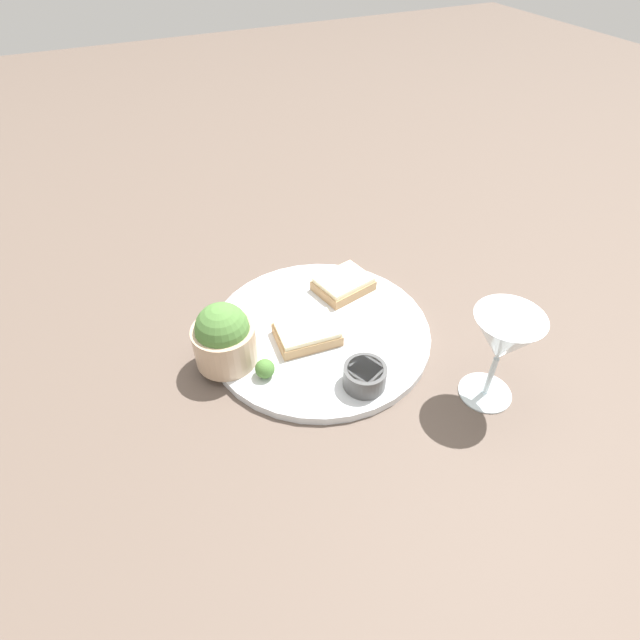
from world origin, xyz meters
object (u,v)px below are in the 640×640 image
Objects in this scene: salad_bowl at (223,336)px; sauce_ramekin at (365,375)px; wine_glass at (503,341)px; cheese_toast_far at (343,284)px; cheese_toast_near at (307,333)px.

sauce_ramekin is at bearing -39.43° from salad_bowl.
wine_glass reaches higher than sauce_ramekin.
cheese_toast_near is at bearing -141.41° from cheese_toast_far.
salad_bowl reaches higher than cheese_toast_far.
salad_bowl is at bearing 140.57° from sauce_ramekin.
cheese_toast_near is (0.13, -0.01, -0.03)m from salad_bowl.
sauce_ramekin is (0.16, -0.14, -0.03)m from salad_bowl.
cheese_toast_far is at bearing 70.98° from sauce_ramekin.
cheese_toast_near is (-0.04, 0.12, -0.01)m from sauce_ramekin.
wine_glass reaches higher than salad_bowl.
cheese_toast_far is at bearing 106.81° from wine_glass.
sauce_ramekin is at bearing 153.16° from wine_glass.
cheese_toast_near is 0.29m from wine_glass.
salad_bowl is 0.96× the size of cheese_toast_far.
cheese_toast_far is (0.24, 0.07, -0.03)m from salad_bowl.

